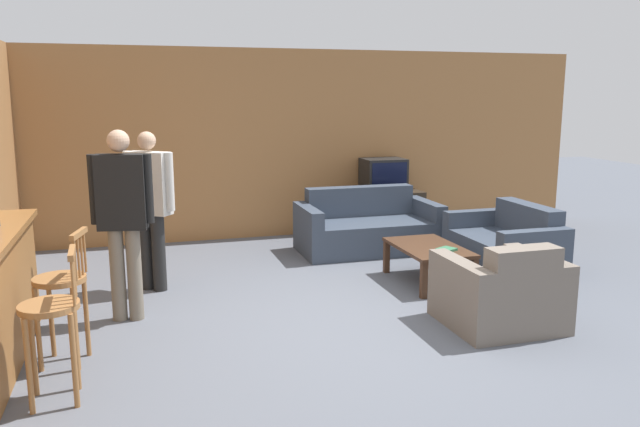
# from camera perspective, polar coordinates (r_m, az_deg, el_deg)

# --- Properties ---
(ground_plane) EXTENTS (24.00, 24.00, 0.00)m
(ground_plane) POSITION_cam_1_polar(r_m,az_deg,el_deg) (5.56, 3.97, -10.13)
(ground_plane) COLOR #565B66
(wall_back) EXTENTS (9.40, 0.08, 2.60)m
(wall_back) POSITION_cam_1_polar(r_m,az_deg,el_deg) (8.76, -4.41, 6.33)
(wall_back) COLOR #9E6B3D
(wall_back) RESTS_ON ground_plane
(bar_chair_near) EXTENTS (0.39, 0.39, 1.01)m
(bar_chair_near) POSITION_cam_1_polar(r_m,az_deg,el_deg) (4.42, -23.27, -8.88)
(bar_chair_near) COLOR #996638
(bar_chair_near) RESTS_ON ground_plane
(bar_chair_mid) EXTENTS (0.45, 0.45, 1.01)m
(bar_chair_mid) POSITION_cam_1_polar(r_m,az_deg,el_deg) (5.00, -22.49, -6.56)
(bar_chair_mid) COLOR #996638
(bar_chair_mid) RESTS_ON ground_plane
(couch_far) EXTENTS (1.76, 0.92, 0.79)m
(couch_far) POSITION_cam_1_polar(r_m,az_deg,el_deg) (8.06, 4.31, -1.39)
(couch_far) COLOR #384251
(couch_far) RESTS_ON ground_plane
(armchair_near) EXTENTS (0.93, 0.87, 0.77)m
(armchair_near) POSITION_cam_1_polar(r_m,az_deg,el_deg) (5.66, 16.23, -7.10)
(armchair_near) COLOR #70665B
(armchair_near) RESTS_ON ground_plane
(loveseat_right) EXTENTS (0.84, 1.33, 0.76)m
(loveseat_right) POSITION_cam_1_polar(r_m,az_deg,el_deg) (7.43, 16.64, -2.90)
(loveseat_right) COLOR #384251
(loveseat_right) RESTS_ON ground_plane
(coffee_table) EXTENTS (0.64, 1.03, 0.40)m
(coffee_table) POSITION_cam_1_polar(r_m,az_deg,el_deg) (6.74, 9.88, -3.39)
(coffee_table) COLOR #472D1E
(coffee_table) RESTS_ON ground_plane
(tv_unit) EXTENTS (1.16, 0.45, 0.61)m
(tv_unit) POSITION_cam_1_polar(r_m,az_deg,el_deg) (9.05, 5.73, 0.08)
(tv_unit) COLOR #2D2319
(tv_unit) RESTS_ON ground_plane
(tv) EXTENTS (0.59, 0.47, 0.48)m
(tv) POSITION_cam_1_polar(r_m,az_deg,el_deg) (8.96, 5.80, 3.49)
(tv) COLOR black
(tv) RESTS_ON tv_unit
(book_on_table) EXTENTS (0.23, 0.22, 0.02)m
(book_on_table) POSITION_cam_1_polar(r_m,az_deg,el_deg) (6.56, 11.49, -3.24)
(book_on_table) COLOR #33704C
(book_on_table) RESTS_ON coffee_table
(person_by_window) EXTENTS (0.48, 0.41, 1.63)m
(person_by_window) POSITION_cam_1_polar(r_m,az_deg,el_deg) (6.52, -15.30, 1.00)
(person_by_window) COLOR black
(person_by_window) RESTS_ON ground_plane
(person_by_counter) EXTENTS (0.53, 0.24, 1.69)m
(person_by_counter) POSITION_cam_1_polar(r_m,az_deg,el_deg) (5.69, -17.61, -0.04)
(person_by_counter) COLOR #756B5B
(person_by_counter) RESTS_ON ground_plane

